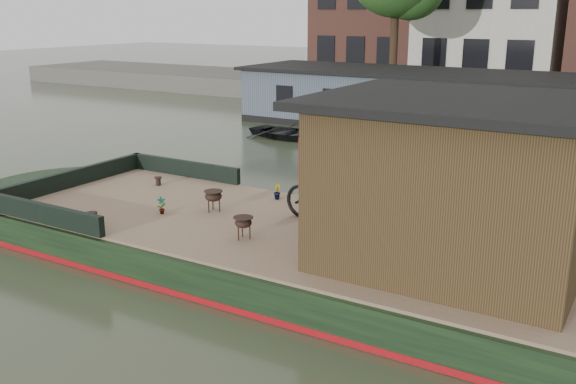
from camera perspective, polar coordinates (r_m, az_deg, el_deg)
The scene contains 16 objects.
ground at distance 10.83m, azimuth 2.85°, elevation -7.11°, with size 120.00×120.00×0.00m, color #283421.
houseboat_hull at distance 11.37m, azimuth -3.07°, elevation -4.49°, with size 14.01×4.02×0.60m.
houseboat_deck at distance 10.60m, azimuth 2.89°, elevation -4.00°, with size 11.80×3.80×0.05m, color #8A7055.
bow_bulwark at distance 13.57m, azimuth -16.30°, elevation 0.70°, with size 3.00×4.00×0.35m.
cabin at distance 9.45m, azimuth 14.76°, elevation 0.97°, with size 4.00×3.50×2.42m.
bicycle at distance 11.03m, azimuth 3.62°, elevation -0.52°, with size 0.62×1.78×0.94m, color black.
potted_plant_b at distance 12.56m, azimuth -0.99°, elevation 0.03°, with size 0.16×0.13×0.30m, color brown.
potted_plant_d at distance 12.37m, azimuth 2.64°, elevation 0.51°, with size 0.34×0.34×0.60m, color brown.
potted_plant_e at distance 11.86m, azimuth -11.19°, elevation -1.18°, with size 0.17×0.11×0.32m, color maroon.
brazier_front at distance 10.40m, azimuth -3.98°, elevation -3.19°, with size 0.34×0.34×0.37m, color black, non-canonical shape.
brazier_rear at distance 11.85m, azimuth -6.63°, elevation -0.80°, with size 0.37×0.37×0.39m, color black, non-canonical shape.
bollard_port at distance 13.84m, azimuth -11.46°, elevation 0.96°, with size 0.16×0.16×0.18m, color black.
bollard_stbd at distance 11.56m, azimuth -17.03°, elevation -2.28°, with size 0.20×0.20×0.23m, color black.
dinghy at distance 22.11m, azimuth -0.07°, elevation 5.62°, with size 2.10×2.94×0.61m, color black.
far_houseboat at distance 23.51m, azimuth 19.42°, elevation 6.98°, with size 20.40×4.40×2.11m.
quay at distance 29.92m, azimuth 22.00°, elevation 7.44°, with size 60.00×6.00×0.90m, color #47443F.
Camera 1 is at (4.68, -8.81, 4.21)m, focal length 40.00 mm.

